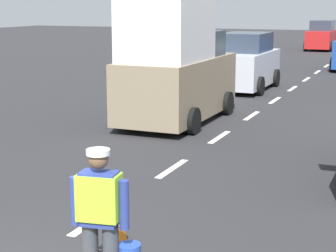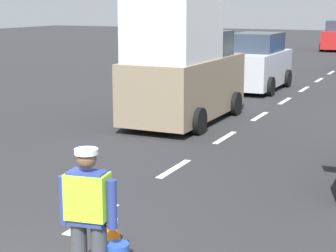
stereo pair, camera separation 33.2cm
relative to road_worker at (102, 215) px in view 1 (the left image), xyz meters
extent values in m
plane|color=#28282B|center=(-1.23, 20.25, -0.93)|extent=(96.00, 96.00, 0.00)
cube|color=silver|center=(-1.23, 1.95, -0.93)|extent=(0.14, 1.40, 0.01)
cube|color=silver|center=(-1.23, 4.95, -0.93)|extent=(0.14, 1.40, 0.01)
cube|color=silver|center=(-1.23, 7.95, -0.93)|extent=(0.14, 1.40, 0.01)
cube|color=silver|center=(-1.23, 10.95, -0.93)|extent=(0.14, 1.40, 0.01)
cube|color=silver|center=(-1.23, 13.95, -0.93)|extent=(0.14, 1.40, 0.01)
cube|color=silver|center=(-1.23, 16.95, -0.93)|extent=(0.14, 1.40, 0.01)
cube|color=silver|center=(-1.23, 19.95, -0.93)|extent=(0.14, 1.40, 0.01)
cube|color=silver|center=(-1.23, 22.95, -0.93)|extent=(0.14, 1.40, 0.01)
cube|color=silver|center=(-1.23, 25.95, -0.93)|extent=(0.14, 1.40, 0.01)
cube|color=silver|center=(-1.23, 28.95, -0.93)|extent=(0.14, 1.40, 0.01)
cube|color=navy|center=(-0.02, -0.01, 0.19)|extent=(0.43, 0.30, 0.60)
cube|color=#A5EA33|center=(-0.02, -0.01, 0.21)|extent=(0.50, 0.35, 0.51)
cylinder|color=navy|center=(-0.30, -0.06, 0.14)|extent=(0.11, 0.11, 0.55)
cylinder|color=navy|center=(0.25, 0.03, 0.14)|extent=(0.11, 0.11, 0.55)
sphere|color=brown|center=(-0.02, -0.01, 0.63)|extent=(0.22, 0.22, 0.22)
cylinder|color=silver|center=(-0.02, -0.01, 0.71)|extent=(0.26, 0.26, 0.06)
cube|color=black|center=(-0.48, 1.22, -0.92)|extent=(0.36, 0.36, 0.03)
cone|color=orange|center=(-0.48, 1.22, -0.62)|extent=(0.30, 0.30, 0.56)
cylinder|color=white|center=(-0.48, 1.22, -0.59)|extent=(0.20, 0.20, 0.06)
cube|color=gray|center=(-2.92, 9.44, 0.03)|extent=(1.90, 4.60, 1.56)
cube|color=#2D3847|center=(-2.92, 10.25, 1.16)|extent=(1.67, 1.61, 0.70)
cube|color=silver|center=(-2.92, 8.64, 1.71)|extent=(1.81, 2.53, 1.80)
cylinder|color=black|center=(-1.95, 8.01, -0.59)|extent=(0.22, 0.68, 0.68)
cylinder|color=black|center=(-3.89, 8.01, -0.59)|extent=(0.22, 0.68, 0.68)
cylinder|color=black|center=(-1.95, 10.87, -0.59)|extent=(0.22, 0.68, 0.68)
cylinder|color=black|center=(-3.89, 10.87, -0.59)|extent=(0.22, 0.68, 0.68)
cube|color=silver|center=(-2.88, 16.05, -0.13)|extent=(1.76, 4.04, 1.25)
cube|color=#2D3847|center=(-2.88, 16.15, 0.84)|extent=(1.55, 2.22, 0.70)
cylinder|color=black|center=(-1.98, 14.80, -0.59)|extent=(0.22, 0.68, 0.68)
cylinder|color=black|center=(-3.78, 14.80, -0.59)|extent=(0.22, 0.68, 0.68)
cylinder|color=black|center=(-1.98, 17.30, -0.59)|extent=(0.22, 0.68, 0.68)
cylinder|color=black|center=(-3.78, 17.30, -0.59)|extent=(0.22, 0.68, 0.68)
cube|color=red|center=(-3.15, 36.92, -0.16)|extent=(1.65, 4.37, 1.17)
cube|color=#2D3847|center=(-3.15, 37.03, 0.77)|extent=(1.45, 2.40, 0.70)
cylinder|color=black|center=(-2.30, 35.57, -0.59)|extent=(0.22, 0.68, 0.68)
cylinder|color=black|center=(-3.99, 35.57, -0.59)|extent=(0.22, 0.68, 0.68)
cylinder|color=black|center=(-2.30, 38.28, -0.59)|extent=(0.22, 0.68, 0.68)
cylinder|color=black|center=(-3.99, 38.28, -0.59)|extent=(0.22, 0.68, 0.68)
cylinder|color=black|center=(-0.59, 23.44, -0.59)|extent=(0.22, 0.68, 0.68)
camera|label=1|loc=(3.01, -5.25, 2.26)|focal=62.31mm
camera|label=2|loc=(3.31, -5.12, 2.26)|focal=62.31mm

